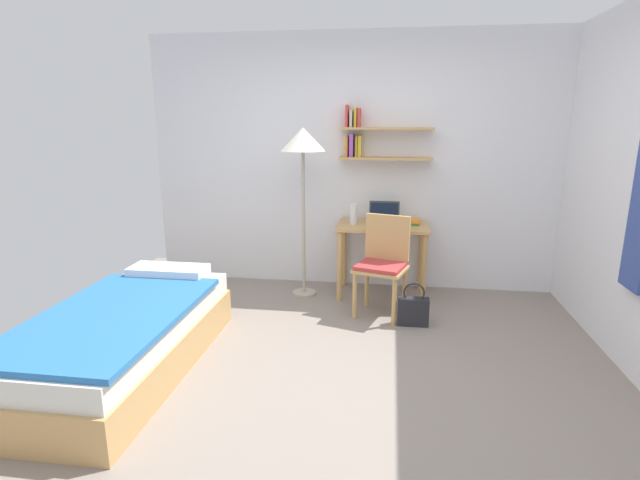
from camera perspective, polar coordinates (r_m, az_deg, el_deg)
ground_plane at (r=3.54m, az=2.08°, el=-15.62°), size 5.28×5.28×0.00m
wall_back at (r=5.11m, az=4.75°, el=8.97°), size 4.40×0.27×2.60m
bed at (r=3.79m, az=-21.97°, el=-10.59°), size 0.94×1.96×0.54m
desk at (r=4.90m, az=7.32°, el=0.12°), size 0.90×0.56×0.73m
desk_chair at (r=4.44m, az=7.37°, el=-2.45°), size 0.53×0.50×0.91m
standing_lamp at (r=4.74m, az=-2.01°, el=10.79°), size 0.43×0.43×1.67m
laptop at (r=4.89m, az=7.50°, el=2.53°), size 0.31×0.23×0.22m
water_bottle at (r=4.83m, az=3.94°, el=3.04°), size 0.07×0.07×0.20m
book_stack at (r=4.92m, az=10.58°, el=2.14°), size 0.18×0.21×0.05m
handbag at (r=4.34m, az=10.86°, el=-8.08°), size 0.27×0.11×0.39m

